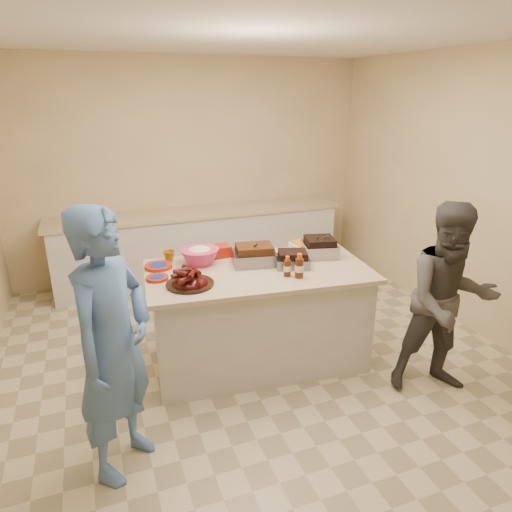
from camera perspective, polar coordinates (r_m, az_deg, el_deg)
name	(u,v)px	position (r m, az deg, el deg)	size (l,w,h in m)	color
room	(263,368)	(4.13, 0.88, -13.83)	(4.50, 5.00, 2.70)	#D9BD8A
back_counter	(200,245)	(5.83, -7.00, 1.37)	(3.60, 0.64, 0.90)	beige
island	(258,360)	(4.24, 0.24, -12.82)	(1.86, 0.98, 0.88)	beige
rib_platter	(190,285)	(3.56, -8.24, -3.61)	(0.37, 0.37, 0.15)	#400908
pulled_pork_tray	(254,264)	(3.95, -0.20, -0.99)	(0.36, 0.27, 0.11)	#47230F
brisket_tray	(292,266)	(3.91, 4.56, -1.29)	(0.28, 0.23, 0.08)	black
roasting_pan	(319,256)	(4.19, 7.90, 0.06)	(0.29, 0.29, 0.12)	gray
coleslaw_bowl	(200,264)	(3.98, -7.00, -0.96)	(0.33, 0.33, 0.23)	#C32960
sausage_plate	(249,258)	(4.10, -0.92, -0.20)	(0.28, 0.28, 0.05)	silver
mac_cheese_dish	(309,249)	(4.34, 6.61, 0.84)	(0.32, 0.23, 0.08)	orange
bbq_bottle_a	(299,277)	(3.68, 5.38, -2.69)	(0.07, 0.07, 0.20)	#3E1C0B
bbq_bottle_b	(287,276)	(3.70, 3.91, -2.50)	(0.06, 0.06, 0.17)	#3E1C0B
mustard_bottle	(238,262)	(4.00, -2.23, -0.75)	(0.04, 0.04, 0.12)	#DAB500
sauce_bowl	(242,266)	(3.90, -1.82, -1.26)	(0.13, 0.04, 0.13)	silver
plate_stack_large	(159,268)	(3.95, -12.08, -1.46)	(0.23, 0.23, 0.03)	maroon
plate_stack_small	(157,279)	(3.71, -12.23, -2.89)	(0.18, 0.18, 0.02)	maroon
plastic_cup	(169,261)	(4.09, -10.76, -0.59)	(0.10, 0.09, 0.10)	#945609
basket_stack	(219,256)	(4.14, -4.65, -0.05)	(0.20, 0.15, 0.10)	maroon
guest_blue	(127,461)	(3.40, -15.77, -23.44)	(0.63, 1.73, 0.41)	#496FAD
guest_gray	(435,386)	(4.19, 21.47, -14.86)	(0.75, 1.55, 0.59)	#4A4743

